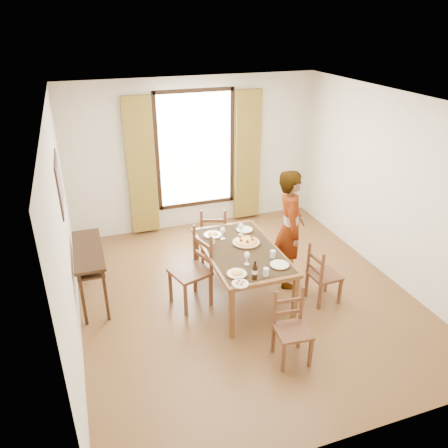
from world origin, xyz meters
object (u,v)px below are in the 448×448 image
object	(u,v)px
dining_table	(242,254)
console_table	(89,256)
pasta_platter	(246,240)
man	(290,229)

from	to	relation	value
dining_table	console_table	bearing A→B (deg)	162.72
console_table	dining_table	distance (m)	2.06
dining_table	pasta_platter	distance (m)	0.22
dining_table	pasta_platter	size ratio (longest dim) A/B	4.21
man	pasta_platter	size ratio (longest dim) A/B	4.37
console_table	dining_table	world-z (taller)	console_table
console_table	man	xyz separation A→B (m)	(2.75, -0.48, 0.19)
dining_table	pasta_platter	xyz separation A→B (m)	(0.12, 0.14, 0.12)
console_table	man	distance (m)	2.80
man	pasta_platter	distance (m)	0.66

